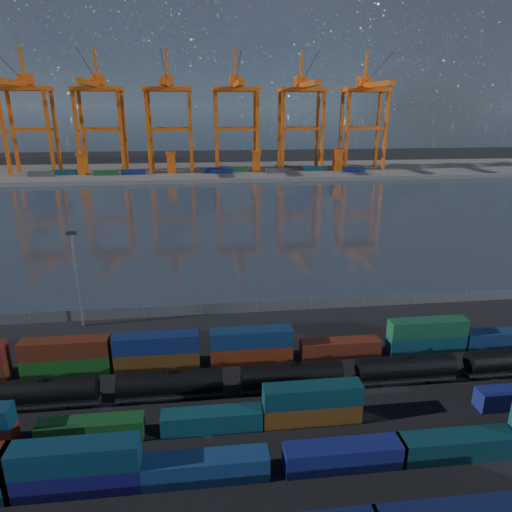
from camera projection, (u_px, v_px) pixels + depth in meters
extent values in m
plane|color=black|center=(284.00, 409.00, 56.09)|extent=(700.00, 700.00, 0.00)
plane|color=#2C343F|center=(230.00, 216.00, 155.16)|extent=(700.00, 700.00, 0.00)
cube|color=#514F4C|center=(218.00, 171.00, 253.93)|extent=(700.00, 70.00, 2.00)
cone|color=#1E2630|center=(9.00, 48.00, 1433.83)|extent=(1000.00, 1000.00, 420.00)
cone|color=#1E2630|center=(137.00, 33.00, 1462.54)|extent=(1100.00, 1100.00, 520.00)
cone|color=#1E2630|center=(261.00, 45.00, 1516.22)|extent=(1040.00, 1040.00, 460.00)
cone|color=#1E2630|center=(375.00, 59.00, 1573.02)|extent=(960.00, 960.00, 380.00)
cone|color=#1E2630|center=(469.00, 73.00, 1624.28)|extent=(840.00, 840.00, 300.00)
cube|color=#121052|center=(76.00, 479.00, 43.74)|extent=(12.47, 2.53, 2.70)
cube|color=#0C2D42|center=(72.00, 456.00, 42.90)|extent=(12.47, 2.53, 2.70)
cube|color=navy|center=(206.00, 468.00, 45.12)|extent=(12.47, 2.53, 2.70)
cube|color=navy|center=(344.00, 456.00, 46.68)|extent=(12.47, 2.53, 2.70)
cube|color=#0B3339|center=(456.00, 446.00, 48.02)|extent=(12.47, 2.53, 2.70)
cube|color=#12441A|center=(91.00, 429.00, 50.61)|extent=(11.49, 2.34, 2.49)
cube|color=#0C3942|center=(212.00, 420.00, 52.09)|extent=(11.49, 2.34, 2.49)
cube|color=#5D3712|center=(312.00, 413.00, 53.38)|extent=(11.49, 2.34, 2.49)
cube|color=#0B333A|center=(313.00, 394.00, 52.61)|extent=(11.49, 2.34, 2.49)
cube|color=#144E17|center=(67.00, 364.00, 63.30)|extent=(11.86, 2.41, 2.57)
cube|color=#4F1E0F|center=(64.00, 348.00, 62.50)|extent=(11.86, 2.41, 2.57)
cube|color=#513110|center=(158.00, 359.00, 64.67)|extent=(11.86, 2.41, 2.57)
cube|color=#101F50|center=(156.00, 343.00, 63.87)|extent=(11.86, 2.41, 2.57)
cube|color=maroon|center=(251.00, 353.00, 66.16)|extent=(11.86, 2.41, 2.57)
cube|color=navy|center=(251.00, 337.00, 65.36)|extent=(11.86, 2.41, 2.57)
cube|color=#5E2112|center=(340.00, 348.00, 67.63)|extent=(11.86, 2.41, 2.57)
cube|color=#0D3C48|center=(426.00, 343.00, 69.11)|extent=(11.86, 2.41, 2.57)
cube|color=#155130|center=(428.00, 327.00, 68.31)|extent=(11.86, 2.41, 2.57)
cube|color=navy|center=(501.00, 338.00, 70.47)|extent=(11.86, 2.41, 2.57)
cylinder|color=black|center=(42.00, 391.00, 55.68)|extent=(13.12, 2.93, 2.93)
cylinder|color=black|center=(40.00, 379.00, 55.18)|extent=(0.81, 0.81, 0.50)
cube|color=black|center=(44.00, 402.00, 56.18)|extent=(13.62, 2.02, 0.40)
cube|color=black|center=(6.00, 407.00, 55.81)|extent=(2.52, 1.82, 0.61)
cube|color=black|center=(82.00, 402.00, 56.81)|extent=(2.52, 1.82, 0.61)
cylinder|color=black|center=(170.00, 382.00, 57.40)|extent=(13.12, 2.93, 2.93)
cylinder|color=black|center=(170.00, 371.00, 56.89)|extent=(0.81, 0.81, 0.50)
cube|color=black|center=(171.00, 393.00, 57.90)|extent=(13.62, 2.02, 0.40)
cube|color=black|center=(135.00, 398.00, 57.52)|extent=(2.52, 1.82, 0.61)
cube|color=black|center=(207.00, 393.00, 58.53)|extent=(2.52, 1.82, 0.61)
cylinder|color=black|center=(291.00, 374.00, 59.12)|extent=(13.12, 2.93, 2.93)
cylinder|color=black|center=(292.00, 363.00, 58.61)|extent=(0.81, 0.81, 0.50)
cube|color=black|center=(291.00, 385.00, 59.62)|extent=(13.62, 2.02, 0.40)
cube|color=black|center=(257.00, 390.00, 59.24)|extent=(2.52, 1.82, 0.61)
cube|color=black|center=(325.00, 385.00, 60.25)|extent=(2.52, 1.82, 0.61)
cylinder|color=black|center=(406.00, 367.00, 60.83)|extent=(13.12, 2.93, 2.93)
cylinder|color=black|center=(407.00, 356.00, 60.33)|extent=(0.81, 0.81, 0.50)
cube|color=black|center=(404.00, 377.00, 61.34)|extent=(13.62, 2.02, 0.40)
cube|color=black|center=(372.00, 382.00, 60.96)|extent=(2.52, 1.82, 0.61)
cube|color=black|center=(436.00, 378.00, 61.97)|extent=(2.52, 1.82, 0.61)
cube|color=black|center=(511.00, 370.00, 63.05)|extent=(13.62, 2.02, 0.40)
cube|color=black|center=(480.00, 374.00, 62.68)|extent=(2.52, 1.82, 0.61)
cube|color=#595B5E|center=(257.00, 307.00, 82.20)|extent=(160.00, 0.06, 2.00)
cylinder|color=slate|center=(25.00, 318.00, 77.73)|extent=(0.12, 0.12, 2.20)
cylinder|color=slate|center=(85.00, 315.00, 78.84)|extent=(0.12, 0.12, 2.20)
cylinder|color=slate|center=(144.00, 312.00, 79.95)|extent=(0.12, 0.12, 2.20)
cylinder|color=slate|center=(202.00, 309.00, 81.06)|extent=(0.12, 0.12, 2.20)
cylinder|color=slate|center=(257.00, 306.00, 82.16)|extent=(0.12, 0.12, 2.20)
cylinder|color=slate|center=(312.00, 304.00, 83.27)|extent=(0.12, 0.12, 2.20)
cylinder|color=slate|center=(364.00, 301.00, 84.38)|extent=(0.12, 0.12, 2.20)
cylinder|color=slate|center=(416.00, 299.00, 85.49)|extent=(0.12, 0.12, 2.20)
cylinder|color=slate|center=(466.00, 296.00, 86.60)|extent=(0.12, 0.12, 2.20)
cylinder|color=slate|center=(78.00, 282.00, 74.80)|extent=(0.36, 0.36, 16.00)
cube|color=black|center=(71.00, 233.00, 72.21)|extent=(1.60, 0.40, 0.60)
cube|color=#DE570F|center=(4.00, 135.00, 225.45)|extent=(1.56, 1.56, 43.86)
cube|color=#DE570F|center=(13.00, 134.00, 236.48)|extent=(1.56, 1.56, 43.86)
cube|color=#DE570F|center=(49.00, 135.00, 227.82)|extent=(1.56, 1.56, 43.86)
cube|color=#DE570F|center=(56.00, 133.00, 238.86)|extent=(1.56, 1.56, 43.86)
cube|color=#DE570F|center=(26.00, 130.00, 225.95)|extent=(21.44, 1.36, 1.36)
cube|color=#DE570F|center=(34.00, 129.00, 236.99)|extent=(21.44, 1.36, 1.36)
cube|color=#DE570F|center=(24.00, 88.00, 225.31)|extent=(24.37, 13.65, 2.14)
cube|color=#DE570F|center=(14.00, 83.00, 213.66)|extent=(2.92, 46.79, 2.44)
cube|color=#DE570F|center=(26.00, 79.00, 227.62)|extent=(5.85, 7.80, 4.87)
cube|color=#DE570F|center=(22.00, 63.00, 223.50)|extent=(1.17, 1.17, 15.60)
cylinder|color=black|center=(10.00, 67.00, 209.33)|extent=(0.23, 40.12, 13.23)
cube|color=#DE570F|center=(77.00, 135.00, 229.33)|extent=(1.56, 1.56, 43.86)
cube|color=#DE570F|center=(83.00, 133.00, 240.36)|extent=(1.56, 1.56, 43.86)
cube|color=#DE570F|center=(121.00, 134.00, 231.70)|extent=(1.56, 1.56, 43.86)
cube|color=#DE570F|center=(125.00, 133.00, 242.74)|extent=(1.56, 1.56, 43.86)
cube|color=#DE570F|center=(99.00, 130.00, 229.83)|extent=(21.44, 1.36, 1.36)
cube|color=#DE570F|center=(104.00, 129.00, 240.87)|extent=(21.44, 1.36, 1.36)
cube|color=#DE570F|center=(97.00, 89.00, 229.19)|extent=(24.37, 13.65, 2.14)
cube|color=#DE570F|center=(91.00, 84.00, 217.54)|extent=(2.92, 46.79, 2.44)
cube|color=#DE570F|center=(98.00, 80.00, 231.50)|extent=(5.85, 7.80, 4.87)
cube|color=#DE570F|center=(95.00, 64.00, 227.38)|extent=(1.17, 1.17, 15.60)
cylinder|color=black|center=(89.00, 68.00, 213.21)|extent=(0.23, 40.12, 13.23)
cube|color=#DE570F|center=(148.00, 134.00, 233.20)|extent=(1.56, 1.56, 43.86)
cube|color=#DE570F|center=(151.00, 133.00, 244.24)|extent=(1.56, 1.56, 43.86)
cube|color=#DE570F|center=(190.00, 134.00, 235.58)|extent=(1.56, 1.56, 43.86)
cube|color=#DE570F|center=(191.00, 133.00, 246.62)|extent=(1.56, 1.56, 43.86)
cube|color=#DE570F|center=(169.00, 130.00, 233.71)|extent=(21.44, 1.36, 1.36)
cube|color=#DE570F|center=(171.00, 129.00, 244.74)|extent=(21.44, 1.36, 1.36)
cube|color=#DE570F|center=(168.00, 89.00, 233.07)|extent=(24.37, 13.65, 2.14)
cube|color=#DE570F|center=(166.00, 84.00, 221.42)|extent=(2.92, 46.79, 2.44)
cube|color=#DE570F|center=(168.00, 80.00, 235.38)|extent=(5.85, 7.80, 4.87)
cube|color=#DE570F|center=(167.00, 65.00, 231.26)|extent=(1.17, 1.17, 15.60)
cylinder|color=black|center=(165.00, 68.00, 217.08)|extent=(0.23, 40.12, 13.23)
cube|color=#DE570F|center=(217.00, 134.00, 237.08)|extent=(1.56, 1.56, 43.86)
cube|color=#DE570F|center=(216.00, 132.00, 248.12)|extent=(1.56, 1.56, 43.86)
cube|color=#DE570F|center=(258.00, 133.00, 239.46)|extent=(1.56, 1.56, 43.86)
cube|color=#DE570F|center=(255.00, 132.00, 250.49)|extent=(1.56, 1.56, 43.86)
cube|color=#DE570F|center=(237.00, 129.00, 237.58)|extent=(21.44, 1.36, 1.36)
cube|color=#DE570F|center=(236.00, 128.00, 248.62)|extent=(21.44, 1.36, 1.36)
cube|color=#DE570F|center=(236.00, 89.00, 236.94)|extent=(24.37, 13.65, 2.14)
cube|color=#DE570F|center=(238.00, 84.00, 225.30)|extent=(2.92, 46.79, 2.44)
cube|color=#DE570F|center=(235.00, 81.00, 239.25)|extent=(5.85, 7.80, 4.87)
cube|color=#DE570F|center=(235.00, 65.00, 235.13)|extent=(1.17, 1.17, 15.60)
cylinder|color=black|center=(238.00, 69.00, 220.96)|extent=(0.23, 40.12, 13.23)
cube|color=#DE570F|center=(283.00, 133.00, 240.96)|extent=(1.56, 1.56, 43.86)
cube|color=#DE570F|center=(279.00, 132.00, 252.00)|extent=(1.56, 1.56, 43.86)
cube|color=#DE570F|center=(323.00, 133.00, 243.33)|extent=(1.56, 1.56, 43.86)
cube|color=#DE570F|center=(317.00, 132.00, 254.37)|extent=(1.56, 1.56, 43.86)
cube|color=#DE570F|center=(303.00, 129.00, 241.46)|extent=(21.44, 1.36, 1.36)
cube|color=#DE570F|center=(299.00, 128.00, 252.50)|extent=(21.44, 1.36, 1.36)
cube|color=#DE570F|center=(302.00, 90.00, 240.82)|extent=(24.37, 13.65, 2.14)
cube|color=#DE570F|center=(307.00, 85.00, 229.18)|extent=(2.92, 46.79, 2.44)
cube|color=#DE570F|center=(301.00, 81.00, 243.13)|extent=(5.85, 7.80, 4.87)
cube|color=#DE570F|center=(302.00, 66.00, 239.01)|extent=(1.17, 1.17, 15.60)
cylinder|color=black|center=(308.00, 70.00, 224.84)|extent=(0.23, 40.12, 13.23)
cube|color=#DE570F|center=(347.00, 133.00, 244.84)|extent=(1.56, 1.56, 43.86)
cube|color=#DE570F|center=(341.00, 132.00, 255.87)|extent=(1.56, 1.56, 43.86)
cube|color=#DE570F|center=(386.00, 133.00, 247.21)|extent=(1.56, 1.56, 43.86)
cube|color=#DE570F|center=(378.00, 131.00, 258.25)|extent=(1.56, 1.56, 43.86)
cube|color=#DE570F|center=(367.00, 128.00, 245.34)|extent=(21.44, 1.36, 1.36)
cube|color=#DE570F|center=(360.00, 128.00, 256.38)|extent=(21.44, 1.36, 1.36)
cube|color=#DE570F|center=(366.00, 90.00, 244.70)|extent=(24.37, 13.65, 2.14)
cube|color=#DE570F|center=(374.00, 85.00, 233.05)|extent=(2.92, 46.79, 2.44)
cube|color=#DE570F|center=(364.00, 82.00, 247.01)|extent=(5.85, 7.80, 4.87)
cube|color=#DE570F|center=(366.00, 67.00, 242.89)|extent=(1.17, 1.17, 15.60)
cylinder|color=black|center=(377.00, 70.00, 228.72)|extent=(0.23, 40.12, 13.23)
cube|color=navy|center=(221.00, 171.00, 238.82)|extent=(12.00, 2.44, 2.60)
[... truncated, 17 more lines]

